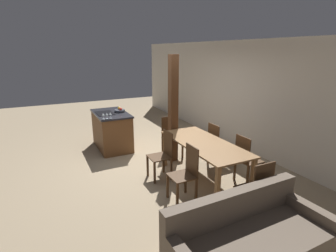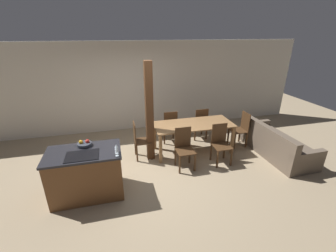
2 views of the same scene
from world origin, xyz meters
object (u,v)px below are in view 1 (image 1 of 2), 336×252
Objects in this scene: wine_glass_near at (103,115)px; dining_chair_head_end at (171,136)px; kitchen_island at (112,130)px; wine_glass_far at (110,114)px; couch at (250,243)px; dining_table at (204,147)px; wine_glass_middle at (107,114)px; dining_chair_near_right at (186,173)px; fruit_bowl at (120,110)px; dining_chair_far_right at (246,159)px; dining_chair_foot_end at (256,189)px; dining_chair_near_left at (163,154)px; dining_chair_far_left at (217,144)px; timber_post at (173,110)px.

dining_chair_head_end is (0.56, 1.44, -0.55)m from wine_glass_near.
wine_glass_far reaches higher than kitchen_island.
dining_table is at bearing 70.43° from couch.
wine_glass_middle is (0.00, 0.08, 0.00)m from wine_glass_near.
kitchen_island is at bearing -171.11° from dining_chair_near_right.
fruit_bowl is 0.70m from wine_glass_far.
wine_glass_near is at bearing 158.67° from dining_chair_head_end.
dining_chair_near_right is 1.00× the size of dining_chair_far_right.
dining_chair_near_right and dining_chair_foot_end have the same top height.
dining_chair_far_right is (0.91, 1.31, 0.00)m from dining_chair_near_left.
dining_chair_near_left is 1.00× the size of dining_chair_far_left.
dining_chair_head_end reaches higher than couch.
fruit_bowl is 1.85× the size of wine_glass_middle.
dining_table is 0.82m from dining_chair_far_right.
fruit_bowl is 0.28× the size of dining_chair_foot_end.
dining_chair_far_left is at bearing -54.87° from dining_chair_head_end.
timber_post reaches higher than dining_chair_head_end.
dining_chair_far_left is (2.09, 1.78, 0.02)m from kitchen_island.
wine_glass_far is 1.50m from dining_chair_head_end.
dining_chair_near_left is at bearing -125.13° from dining_chair_head_end.
dining_chair_foot_end is at bearing 41.46° from couch.
dining_chair_near_left is at bearing 25.29° from wine_glass_middle.
dining_chair_near_right is (2.40, 0.79, -0.55)m from wine_glass_near.
dining_table is at bearing 36.52° from wine_glass_near.
dining_chair_near_left is at bearing 88.61° from couch.
wine_glass_middle is 1.00× the size of wine_glass_far.
fruit_bowl is 0.13× the size of couch.
fruit_bowl reaches higher than dining_table.
wine_glass_near is at bearing -143.48° from dining_table.
kitchen_island is 3.48m from dining_chair_far_right.
wine_glass_far is at bearing -157.30° from dining_chair_near_left.
dining_chair_far_right is at bearing 30.71° from kitchen_island.
wine_glass_middle is 1.57m from dining_chair_head_end.
timber_post is (1.41, 1.05, 0.72)m from kitchen_island.
wine_glass_near is 2.45m from dining_table.
dining_chair_near_right is at bearing 4.52° from fruit_bowl.
timber_post is at bearing -106.88° from dining_chair_head_end.
dining_chair_head_end is at bearing 35.13° from dining_chair_far_left.
dining_chair_near_left is 1.59m from dining_chair_far_right.
wine_glass_far is (0.58, -0.39, 0.07)m from fruit_bowl.
wine_glass_near is at bearing -28.23° from kitchen_island.
dining_chair_near_right is 1.82m from timber_post.
timber_post is at bearing 24.75° from dining_chair_far_right.
dining_chair_head_end is 0.74m from timber_post.
dining_table is (2.54, 1.12, 0.21)m from kitchen_island.
wine_glass_far is 0.15× the size of dining_chair_near_left.
wine_glass_middle is (0.59, -0.24, 0.58)m from kitchen_island.
wine_glass_far is 1.71m from dining_chair_near_left.
fruit_bowl is at bearing -173.52° from dining_chair_near_left.
kitchen_island is 4.56m from couch.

